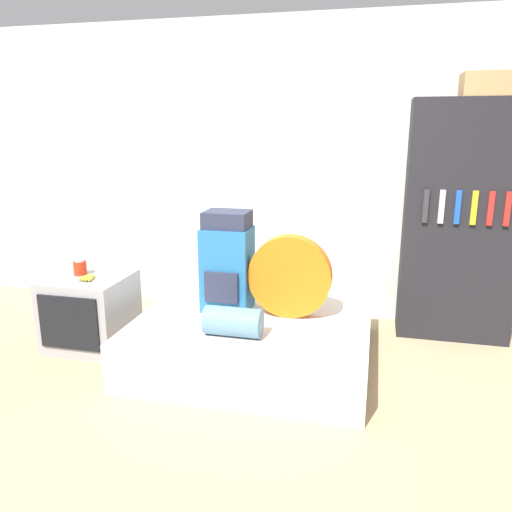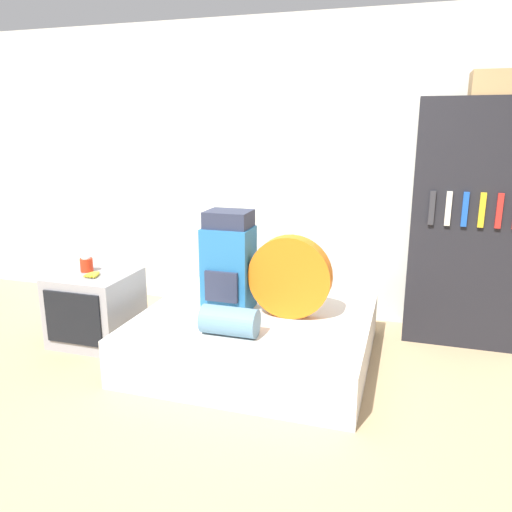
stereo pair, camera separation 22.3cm
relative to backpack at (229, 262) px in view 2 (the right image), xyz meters
The scene contains 11 objects.
ground_plane 1.04m from the backpack, 75.40° to the right, with size 16.00×16.00×0.00m, color tan.
wall_back 1.17m from the backpack, 78.93° to the left, with size 8.00×0.05×2.60m.
bed 0.59m from the backpack, 18.78° to the right, with size 1.66×1.50×0.34m.
backpack is the anchor object (origin of this frame).
tent_bag 0.49m from the backpack, ahead, with size 0.60×0.12×0.60m.
sleeping_roll 0.57m from the backpack, 69.32° to the right, with size 0.38×0.19×0.19m.
television 1.17m from the backpack, behind, with size 0.60×0.59×0.56m.
canister 1.17m from the backpack, behind, with size 0.10×0.10×0.12m.
banana_bunch 1.06m from the backpack, 167.97° to the right, with size 0.12×0.15×0.03m.
bookshelf 1.88m from the backpack, 23.11° to the left, with size 0.86×0.37×1.90m.
cardboard_box 2.32m from the backpack, 21.84° to the left, with size 0.36×0.30×0.17m.
Camera 2 is at (1.07, -2.63, 1.69)m, focal length 35.00 mm.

